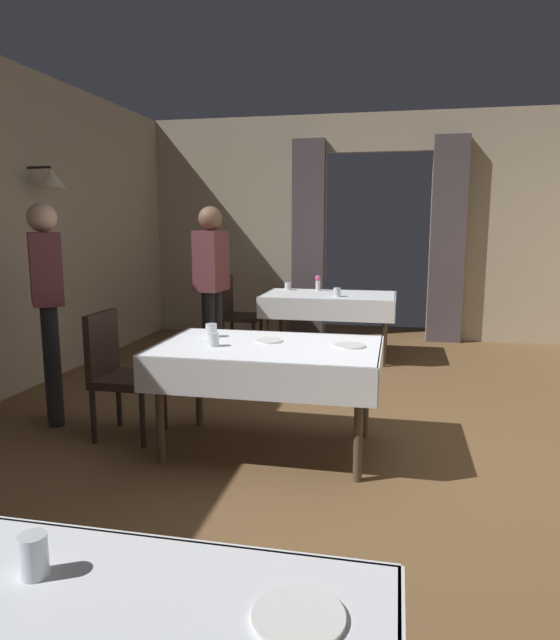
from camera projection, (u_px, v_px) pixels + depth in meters
ground at (347, 456)px, 3.84m from camera, size 10.08×10.08×0.00m
wall_back at (377, 227)px, 7.61m from camera, size 6.40×0.27×3.00m
dining_table_mid at (268, 357)px, 3.85m from camera, size 1.52×0.98×0.75m
dining_table_far at (329, 301)px, 6.60m from camera, size 1.53×0.94×0.75m
chair_mid_left at (118, 368)px, 4.14m from camera, size 0.44×0.44×0.93m
chair_far_left at (236, 310)px, 6.88m from camera, size 0.44×0.44×0.93m
glass_near_b at (34, 556)px, 1.31m from camera, size 0.07×0.07×0.10m
plate_near_d at (298, 617)px, 1.18m from camera, size 0.20×0.20×0.01m
plate_mid_a at (350, 346)px, 3.78m from camera, size 0.21×0.21×0.01m
plate_mid_b at (269, 341)px, 3.94m from camera, size 0.18×0.18×0.01m
glass_mid_c at (213, 340)px, 3.78m from camera, size 0.08×0.08×0.09m
glass_mid_d at (211, 330)px, 4.10m from camera, size 0.08×0.08×0.10m
flower_vase_far at (318, 282)px, 6.91m from camera, size 0.07×0.07×0.19m
glass_far_b at (337, 292)px, 6.35m from camera, size 0.08×0.08×0.10m
glass_far_c at (288, 286)px, 6.97m from camera, size 0.08×0.08×0.10m
person_waiter_by_doorway at (47, 295)px, 4.33m from camera, size 0.39×0.42×1.72m
person_diner_standing_aside at (212, 283)px, 5.21m from camera, size 0.25×0.38×1.72m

